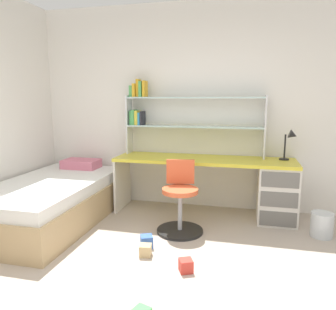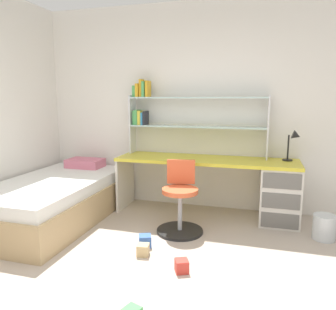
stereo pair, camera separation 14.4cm
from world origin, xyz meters
name	(u,v)px [view 1 (the left image)]	position (x,y,z in m)	size (l,w,h in m)	color
room_shell	(69,110)	(-1.17, 1.20, 1.37)	(5.44, 5.94, 2.74)	white
desk	(253,185)	(0.76, 2.14, 0.43)	(2.26, 0.62, 0.74)	gold
bookshelf_hutch	(176,112)	(-0.27, 2.33, 1.31)	(1.83, 0.22, 1.01)	silver
desk_lamp	(291,140)	(1.18, 2.24, 0.99)	(0.20, 0.17, 0.38)	black
swivel_chair	(180,204)	(-0.04, 1.52, 0.32)	(0.52, 0.52, 0.80)	black
bed_platform	(51,201)	(-1.62, 1.44, 0.26)	(1.16, 2.05, 0.63)	tan
waste_bin	(322,225)	(1.49, 1.73, 0.13)	(0.24, 0.24, 0.27)	silver
toy_block_natural_1	(145,250)	(-0.24, 0.85, 0.05)	(0.11, 0.11, 0.11)	tan
toy_block_blue_2	(147,241)	(-0.28, 1.04, 0.06)	(0.12, 0.12, 0.12)	#3860B7
toy_block_red_3	(186,266)	(0.19, 0.66, 0.06)	(0.11, 0.11, 0.11)	red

